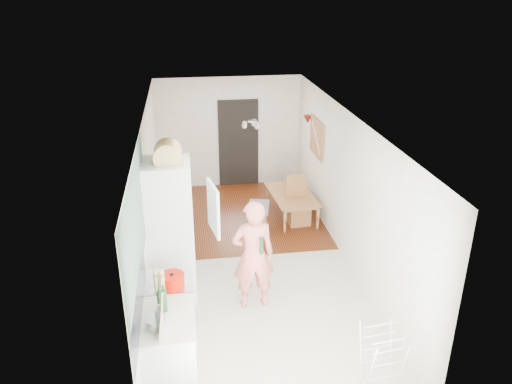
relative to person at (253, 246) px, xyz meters
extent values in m
cube|color=beige|center=(0.13, 1.19, -0.98)|extent=(3.20, 7.00, 0.01)
cube|color=#5F3514|center=(0.13, 3.04, -0.98)|extent=(3.20, 3.30, 0.01)
cube|color=slate|center=(-1.46, -0.81, 0.87)|extent=(0.02, 3.00, 1.30)
cube|color=black|center=(-1.46, -1.36, 0.17)|extent=(0.02, 1.90, 0.50)
cube|color=black|center=(0.33, 4.67, 0.02)|extent=(0.90, 0.04, 2.00)
cube|color=silver|center=(-1.17, -1.36, -0.55)|extent=(0.60, 0.90, 0.86)
cube|color=white|center=(-1.17, -1.36, -0.09)|extent=(0.62, 0.92, 0.06)
cube|color=silver|center=(-1.17, -0.61, -0.54)|extent=(0.60, 0.60, 0.88)
cube|color=silver|center=(-1.17, -0.61, -0.08)|extent=(0.60, 0.60, 0.04)
cube|color=silver|center=(-1.14, 0.41, 0.09)|extent=(0.66, 0.66, 2.15)
cube|color=silver|center=(-0.53, 0.11, 0.57)|extent=(0.14, 0.56, 0.70)
cube|color=white|center=(-0.83, 0.41, 0.57)|extent=(0.02, 0.52, 0.66)
cube|color=tan|center=(1.71, 3.09, 0.57)|extent=(0.03, 0.90, 0.70)
cube|color=#A97840|center=(1.69, 3.09, 0.57)|extent=(0.00, 0.94, 0.74)
cone|color=maroon|center=(1.67, 3.74, 0.77)|extent=(0.18, 0.18, 0.16)
imported|color=#E4756B|center=(0.00, 0.00, 0.00)|extent=(0.74, 0.51, 1.97)
imported|color=#A97840|center=(1.20, 2.80, -0.77)|extent=(0.77, 1.26, 0.42)
cube|color=slate|center=(0.42, 2.24, -0.47)|extent=(0.45, 0.45, 0.17)
cylinder|color=#BC0E00|center=(-1.11, -0.77, 0.03)|extent=(0.32, 0.32, 0.18)
cylinder|color=silver|center=(-1.28, -1.52, -0.01)|extent=(0.21, 0.21, 0.10)
cylinder|color=#1C4224|center=(0.09, -0.18, 0.09)|extent=(0.05, 0.05, 0.25)
cylinder|color=#1C4224|center=(-1.19, -1.23, 0.07)|extent=(0.07, 0.07, 0.27)
cylinder|color=#1C4224|center=(-1.24, -1.28, 0.09)|extent=(0.08, 0.08, 0.30)
cylinder|color=silver|center=(-1.25, -1.48, 0.04)|extent=(0.11, 0.11, 0.21)
cylinder|color=tan|center=(-1.30, -0.83, 0.05)|extent=(0.08, 0.08, 0.23)
cylinder|color=tan|center=(-1.23, -0.87, 0.06)|extent=(0.07, 0.07, 0.24)
camera|label=1|loc=(-0.85, -6.05, 3.44)|focal=35.00mm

